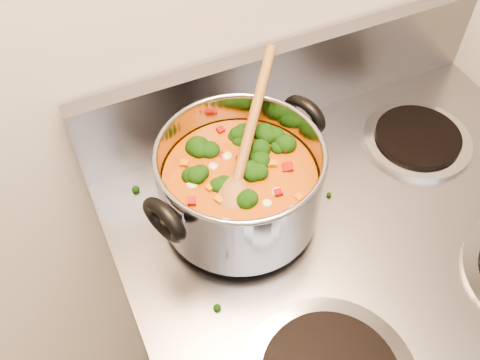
# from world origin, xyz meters

# --- Properties ---
(electric_range) EXTENTS (0.77, 0.70, 1.08)m
(electric_range) POSITION_xyz_m (0.04, 1.16, 0.47)
(electric_range) COLOR gray
(electric_range) RESTS_ON ground
(stockpot) EXTENTS (0.31, 0.25, 0.15)m
(stockpot) POSITION_xyz_m (-0.13, 1.30, 1.00)
(stockpot) COLOR #97979E
(stockpot) RESTS_ON electric_range
(wooden_spoon) EXTENTS (0.21, 0.24, 0.11)m
(wooden_spoon) POSITION_xyz_m (-0.12, 1.31, 1.04)
(wooden_spoon) COLOR brown
(wooden_spoon) RESTS_ON stockpot
(cooktop_crumbs) EXTENTS (0.19, 0.30, 0.01)m
(cooktop_crumbs) POSITION_xyz_m (-0.22, 1.25, 0.92)
(cooktop_crumbs) COLOR black
(cooktop_crumbs) RESTS_ON electric_range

